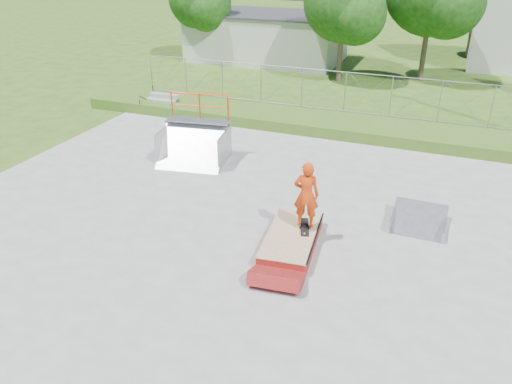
% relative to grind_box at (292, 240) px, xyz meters
% --- Properties ---
extents(ground, '(120.00, 120.00, 0.00)m').
position_rel_grind_box_xyz_m(ground, '(-1.06, 0.24, -0.20)').
color(ground, '#2F5317').
rests_on(ground, ground).
extents(concrete_pad, '(20.00, 16.00, 0.04)m').
position_rel_grind_box_xyz_m(concrete_pad, '(-1.06, 0.24, -0.18)').
color(concrete_pad, gray).
rests_on(concrete_pad, ground).
extents(grass_berm, '(24.00, 3.00, 0.50)m').
position_rel_grind_box_xyz_m(grass_berm, '(-1.06, 9.74, 0.05)').
color(grass_berm, '#2F5317').
rests_on(grass_berm, ground).
extents(grind_box, '(1.57, 2.78, 0.40)m').
position_rel_grind_box_xyz_m(grind_box, '(0.00, 0.00, 0.00)').
color(grind_box, maroon).
rests_on(grind_box, concrete_pad).
extents(quarter_pipe, '(2.66, 2.36, 2.36)m').
position_rel_grind_box_xyz_m(quarter_pipe, '(-5.14, 4.10, 0.98)').
color(quarter_pipe, '#94979C').
rests_on(quarter_pipe, concrete_pad).
extents(flat_bank_ramp, '(1.52, 1.61, 0.46)m').
position_rel_grind_box_xyz_m(flat_bank_ramp, '(3.06, 2.32, 0.03)').
color(flat_bank_ramp, '#94979C').
rests_on(flat_bank_ramp, concrete_pad).
extents(skateboard, '(0.46, 0.82, 0.13)m').
position_rel_grind_box_xyz_m(skateboard, '(0.24, 0.38, 0.24)').
color(skateboard, black).
rests_on(skateboard, grind_box).
extents(skater, '(0.74, 0.55, 1.84)m').
position_rel_grind_box_xyz_m(skater, '(0.24, 0.38, 1.16)').
color(skater, red).
rests_on(skater, grind_box).
extents(concrete_stairs, '(1.50, 1.60, 0.80)m').
position_rel_grind_box_xyz_m(concrete_stairs, '(-9.56, 8.94, 0.20)').
color(concrete_stairs, gray).
rests_on(concrete_stairs, ground).
extents(chain_link_fence, '(20.00, 0.06, 1.80)m').
position_rel_grind_box_xyz_m(chain_link_fence, '(-1.06, 10.74, 1.20)').
color(chain_link_fence, gray).
rests_on(chain_link_fence, grass_berm).
extents(utility_building_flat, '(10.00, 6.00, 3.00)m').
position_rel_grind_box_xyz_m(utility_building_flat, '(-9.06, 22.24, 1.30)').
color(utility_building_flat, beige).
rests_on(utility_building_flat, ground).
extents(tree_left_near, '(4.76, 4.48, 6.65)m').
position_rel_grind_box_xyz_m(tree_left_near, '(-2.81, 18.08, 4.04)').
color(tree_left_near, brown).
rests_on(tree_left_near, ground).
extents(tree_left_far, '(4.42, 4.16, 6.18)m').
position_rel_grind_box_xyz_m(tree_left_far, '(-12.83, 20.09, 3.74)').
color(tree_left_far, brown).
rests_on(tree_left_far, ground).
extents(tree_back_mid, '(4.08, 3.84, 5.70)m').
position_rel_grind_box_xyz_m(tree_back_mid, '(4.16, 28.10, 3.43)').
color(tree_back_mid, brown).
rests_on(tree_back_mid, ground).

